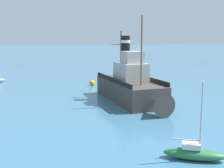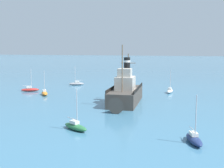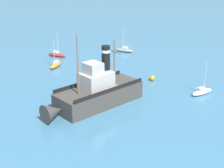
# 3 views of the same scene
# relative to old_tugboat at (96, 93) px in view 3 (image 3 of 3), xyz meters

# --- Properties ---
(ground_plane) EXTENTS (600.00, 600.00, 0.00)m
(ground_plane) POSITION_rel_old_tugboat_xyz_m (-0.98, -1.86, -1.83)
(ground_plane) COLOR teal
(old_tugboat) EXTENTS (5.02, 14.56, 9.90)m
(old_tugboat) POSITION_rel_old_tugboat_xyz_m (0.00, 0.00, 0.00)
(old_tugboat) COLOR #423D38
(old_tugboat) RESTS_ON ground
(sailboat_grey) EXTENTS (3.89, 2.67, 4.90)m
(sailboat_grey) POSITION_rel_old_tugboat_xyz_m (17.22, -20.08, -1.40)
(sailboat_grey) COLOR gray
(sailboat_grey) RESTS_ON ground
(sailboat_white) EXTENTS (1.41, 3.88, 4.90)m
(sailboat_white) POSITION_rel_old_tugboat_xyz_m (-6.55, -13.97, -1.40)
(sailboat_white) COLOR white
(sailboat_white) RESTS_ON ground
(sailboat_orange) EXTENTS (3.06, 3.75, 4.90)m
(sailboat_orange) POSITION_rel_old_tugboat_xyz_m (17.53, -4.27, -1.40)
(sailboat_orange) COLOR orange
(sailboat_orange) RESTS_ON ground
(sailboat_red) EXTENTS (3.88, 2.71, 4.90)m
(sailboat_red) POSITION_rel_old_tugboat_xyz_m (22.97, -7.76, -1.40)
(sailboat_red) COLOR #B22823
(sailboat_red) RESTS_ON ground
(mooring_buoy) EXTENTS (0.87, 0.87, 0.87)m
(mooring_buoy) POSITION_rel_old_tugboat_xyz_m (1.90, -12.50, -1.40)
(mooring_buoy) COLOR orange
(mooring_buoy) RESTS_ON ground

